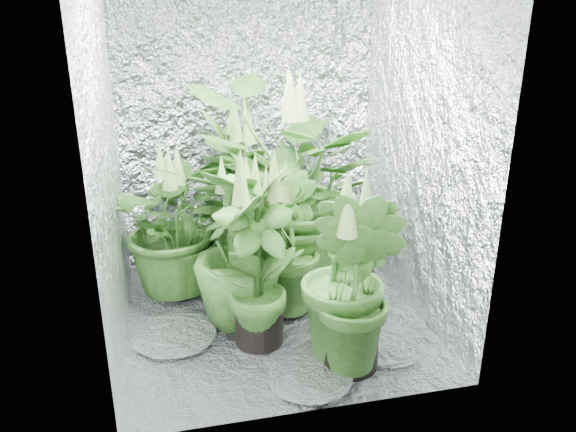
% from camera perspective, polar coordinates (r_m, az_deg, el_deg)
% --- Properties ---
extents(ground, '(1.60, 1.60, 0.00)m').
position_cam_1_polar(ground, '(3.20, -1.45, -10.19)').
color(ground, silver).
rests_on(ground, ground).
extents(walls, '(1.62, 1.62, 2.00)m').
position_cam_1_polar(walls, '(2.82, -1.64, 7.51)').
color(walls, silver).
rests_on(walls, ground).
extents(plant_a, '(0.91, 0.91, 0.94)m').
position_cam_1_polar(plant_a, '(3.34, -11.35, -0.89)').
color(plant_a, black).
rests_on(plant_a, ground).
extents(plant_b, '(0.71, 0.71, 1.12)m').
position_cam_1_polar(plant_b, '(3.54, -5.67, 2.09)').
color(plant_b, black).
rests_on(plant_b, ground).
extents(plant_c, '(0.53, 0.53, 0.86)m').
position_cam_1_polar(plant_c, '(3.10, -0.28, -3.23)').
color(plant_c, black).
rests_on(plant_c, ground).
extents(plant_d, '(0.67, 0.67, 0.95)m').
position_cam_1_polar(plant_d, '(2.96, -5.05, -3.35)').
color(plant_d, black).
rests_on(plant_d, ground).
extents(plant_e, '(1.51, 1.51, 1.33)m').
position_cam_1_polar(plant_e, '(3.25, 0.62, 2.60)').
color(plant_e, black).
rests_on(plant_e, ground).
extents(plant_f, '(0.69, 0.69, 1.02)m').
position_cam_1_polar(plant_f, '(2.77, -3.10, -4.30)').
color(plant_f, black).
rests_on(plant_f, ground).
extents(plant_g, '(0.69, 0.69, 1.00)m').
position_cam_1_polar(plant_g, '(2.61, 6.48, -6.58)').
color(plant_g, black).
rests_on(plant_g, ground).
extents(circulation_fan, '(0.19, 0.31, 0.36)m').
position_cam_1_polar(circulation_fan, '(3.49, 7.40, -4.78)').
color(circulation_fan, black).
rests_on(circulation_fan, ground).
extents(plant_label, '(0.05, 0.05, 0.08)m').
position_cam_1_polar(plant_label, '(2.68, 7.81, -9.65)').
color(plant_label, white).
rests_on(plant_label, plant_g).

